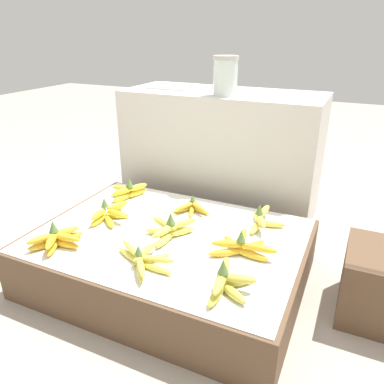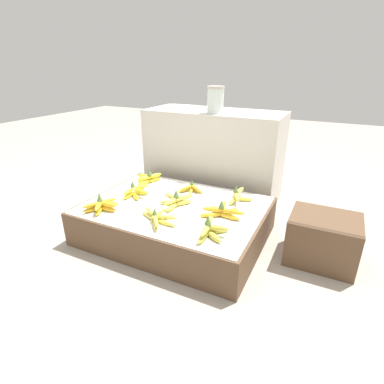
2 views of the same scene
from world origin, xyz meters
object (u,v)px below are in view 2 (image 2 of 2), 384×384
at_px(banana_bunch_back_midleft, 191,189).
at_px(banana_bunch_back_midright, 237,196).
at_px(banana_bunch_front_midright, 211,229).
at_px(banana_bunch_front_midleft, 158,217).
at_px(banana_bunch_middle_left, 136,191).
at_px(foam_tray_white, 181,107).
at_px(banana_bunch_middle_midleft, 175,201).
at_px(wooden_crate, 322,239).
at_px(banana_bunch_front_left, 102,205).
at_px(banana_bunch_back_left, 148,178).
at_px(banana_bunch_middle_midright, 222,211).
at_px(glass_jar, 215,100).

relative_size(banana_bunch_back_midleft, banana_bunch_back_midright, 0.79).
bearing_deg(banana_bunch_front_midright, banana_bunch_front_midleft, 179.05).
bearing_deg(banana_bunch_middle_left, banana_bunch_back_midleft, 36.82).
bearing_deg(banana_bunch_back_midleft, foam_tray_white, 124.62).
distance_m(banana_bunch_middle_left, banana_bunch_back_midright, 0.68).
height_order(banana_bunch_front_midright, banana_bunch_middle_midleft, same).
xyz_separation_m(wooden_crate, banana_bunch_front_left, (-1.23, -0.41, 0.12)).
xyz_separation_m(banana_bunch_front_midright, banana_bunch_middle_midleft, (-0.34, 0.23, -0.00)).
xyz_separation_m(banana_bunch_front_left, banana_bunch_middle_left, (0.05, 0.28, -0.00)).
height_order(banana_bunch_front_midright, banana_bunch_back_left, banana_bunch_front_midright).
relative_size(banana_bunch_middle_midright, glass_jar, 1.31).
relative_size(banana_bunch_middle_left, glass_jar, 1.18).
relative_size(banana_bunch_middle_midleft, banana_bunch_back_left, 1.07).
bearing_deg(glass_jar, wooden_crate, -28.68).
xyz_separation_m(banana_bunch_middle_midleft, glass_jar, (-0.00, 0.62, 0.55)).
distance_m(banana_bunch_back_midleft, glass_jar, 0.68).
distance_m(banana_bunch_back_midleft, foam_tray_white, 0.78).
xyz_separation_m(banana_bunch_front_midright, banana_bunch_back_midright, (-0.01, 0.48, -0.00)).
xyz_separation_m(banana_bunch_front_midleft, banana_bunch_back_midright, (0.31, 0.47, 0.01)).
height_order(banana_bunch_front_midright, banana_bunch_back_midleft, banana_bunch_front_midright).
height_order(banana_bunch_front_midright, glass_jar, glass_jar).
relative_size(banana_bunch_front_left, banana_bunch_middle_midright, 0.84).
bearing_deg(foam_tray_white, banana_bunch_front_midright, -54.56).
height_order(banana_bunch_front_left, banana_bunch_middle_left, banana_bunch_front_left).
relative_size(banana_bunch_front_midleft, banana_bunch_back_midright, 1.16).
height_order(banana_bunch_front_left, banana_bunch_back_midright, banana_bunch_front_left).
distance_m(wooden_crate, banana_bunch_front_left, 1.31).
distance_m(banana_bunch_middle_left, banana_bunch_middle_midright, 0.63).
distance_m(banana_bunch_front_midright, banana_bunch_middle_left, 0.70).
bearing_deg(banana_bunch_middle_left, banana_bunch_middle_midright, -1.45).
xyz_separation_m(banana_bunch_front_left, banana_bunch_back_left, (-0.02, 0.53, -0.00)).
bearing_deg(banana_bunch_front_left, banana_bunch_middle_midleft, 35.41).
bearing_deg(banana_bunch_front_midleft, glass_jar, 90.86).
relative_size(banana_bunch_middle_left, banana_bunch_middle_midright, 0.90).
bearing_deg(banana_bunch_back_left, wooden_crate, -5.38).
bearing_deg(banana_bunch_back_midleft, banana_bunch_front_midright, -53.69).
relative_size(banana_bunch_front_left, banana_bunch_back_midright, 0.91).
distance_m(banana_bunch_front_midleft, banana_bunch_back_midleft, 0.47).
xyz_separation_m(wooden_crate, banana_bunch_front_midleft, (-0.86, -0.37, 0.11)).
xyz_separation_m(banana_bunch_middle_midright, banana_bunch_back_midleft, (-0.32, 0.24, -0.01)).
distance_m(wooden_crate, banana_bunch_middle_midright, 0.59).
xyz_separation_m(banana_bunch_back_midright, glass_jar, (-0.33, 0.37, 0.55)).
bearing_deg(wooden_crate, banana_bunch_front_left, -161.64).
distance_m(banana_bunch_back_left, glass_jar, 0.76).
xyz_separation_m(banana_bunch_middle_midleft, banana_bunch_middle_midright, (0.31, 0.00, -0.00)).
bearing_deg(banana_bunch_front_left, banana_bunch_middle_left, 79.35).
relative_size(banana_bunch_back_midright, foam_tray_white, 0.95).
xyz_separation_m(banana_bunch_front_midright, glass_jar, (-0.34, 0.85, 0.55)).
xyz_separation_m(banana_bunch_middle_left, banana_bunch_back_left, (-0.07, 0.25, 0.00)).
distance_m(banana_bunch_front_left, foam_tray_white, 1.12).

